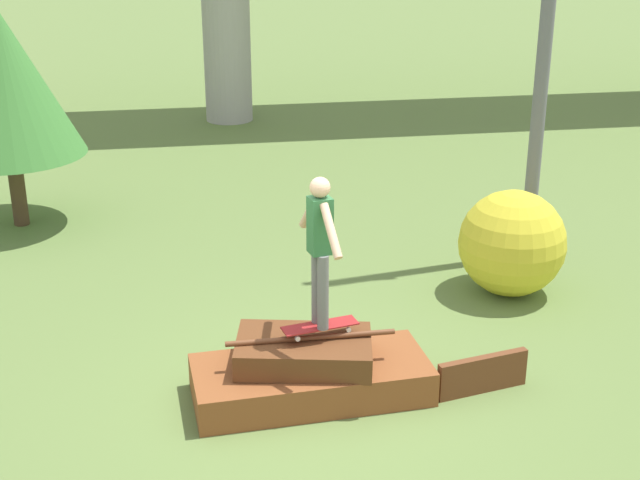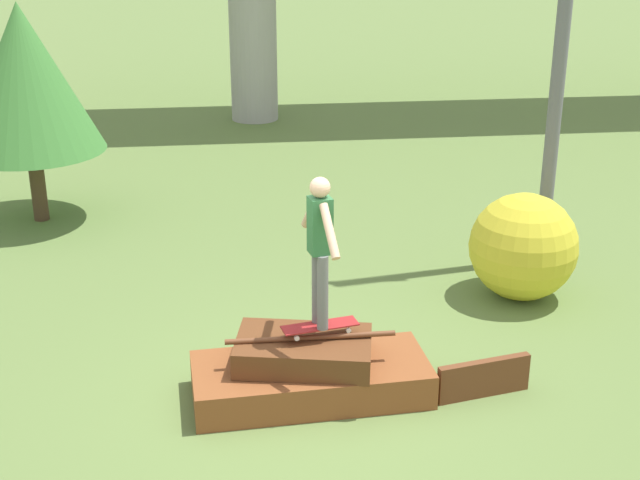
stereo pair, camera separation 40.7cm
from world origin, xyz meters
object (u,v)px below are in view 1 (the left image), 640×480
Objects in this scene: skateboard at (320,326)px; bush_yellow_flowering at (512,243)px; skater at (320,242)px; tree_behind_left at (4,82)px.

skateboard is 0.59× the size of bush_yellow_flowering.
skater is at bearing 0.00° from skateboard.
skater reaches higher than bush_yellow_flowering.
skateboard is at bearing -143.91° from bush_yellow_flowering.
bush_yellow_flowering is at bearing 36.09° from skateboard.
skater is 0.46× the size of tree_behind_left.
bush_yellow_flowering is (6.93, -3.84, -1.63)m from tree_behind_left.
skateboard is at bearing 180.00° from skater.
bush_yellow_flowering is at bearing -28.98° from tree_behind_left.
tree_behind_left is (-3.97, 5.99, 1.55)m from skateboard.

